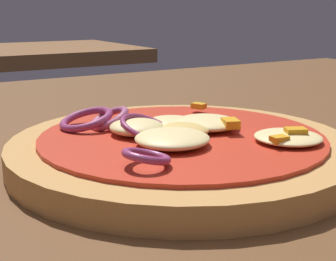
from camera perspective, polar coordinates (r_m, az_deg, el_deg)
The scene contains 2 objects.
dining_table at distance 0.37m, azimuth -0.20°, elevation -6.58°, with size 1.44×0.96×0.04m.
pizza at distance 0.36m, azimuth 1.57°, elevation -1.94°, with size 0.26×0.26×0.04m.
Camera 1 is at (-0.18, -0.30, 0.15)m, focal length 51.50 mm.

